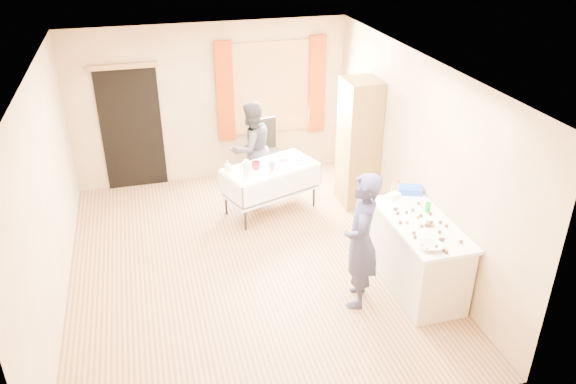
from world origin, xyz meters
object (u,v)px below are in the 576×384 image
object	(u,v)px
chair	(268,161)
party_table	(270,184)
cabinet	(358,143)
girl	(361,241)
woman	(251,149)
counter	(417,254)

from	to	relation	value
chair	party_table	bearing A→B (deg)	-112.01
cabinet	chair	size ratio (longest dim) A/B	1.94
girl	woman	size ratio (longest dim) A/B	1.08
chair	woman	world-z (taller)	woman
cabinet	girl	distance (m)	2.51
cabinet	girl	bearing A→B (deg)	-110.76
girl	counter	bearing A→B (deg)	120.73
party_table	woman	world-z (taller)	woman
cabinet	woman	bearing A→B (deg)	154.03
cabinet	chair	xyz separation A→B (m)	(-1.12, 1.20, -0.68)
cabinet	chair	world-z (taller)	cabinet
counter	party_table	size ratio (longest dim) A/B	0.96
cabinet	woman	xyz separation A→B (m)	(-1.50, 0.73, -0.22)
party_table	girl	size ratio (longest dim) A/B	0.94
chair	girl	xyz separation A→B (m)	(0.23, -3.55, 0.53)
chair	woman	distance (m)	0.76
counter	woman	bearing A→B (deg)	115.16
cabinet	woman	world-z (taller)	cabinet
woman	party_table	bearing A→B (deg)	78.18
party_table	girl	distance (m)	2.48
cabinet	girl	xyz separation A→B (m)	(-0.89, -2.34, -0.15)
woman	chair	bearing A→B (deg)	-152.69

